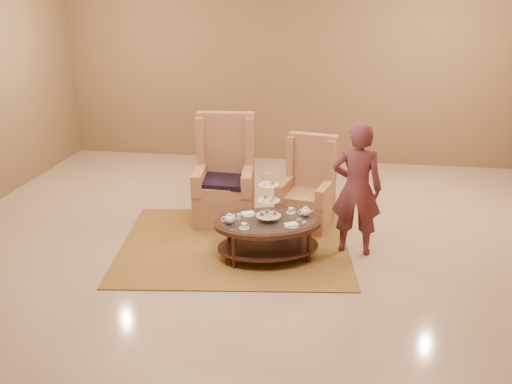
% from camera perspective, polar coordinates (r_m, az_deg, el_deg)
% --- Properties ---
extents(ground, '(8.00, 8.00, 0.00)m').
position_cam_1_polar(ground, '(6.83, -0.54, -6.12)').
color(ground, tan).
rests_on(ground, ground).
extents(ceiling, '(8.00, 8.00, 0.02)m').
position_cam_1_polar(ceiling, '(6.83, -0.54, -6.12)').
color(ceiling, silver).
rests_on(ceiling, ground).
extents(wall_back, '(8.00, 0.04, 3.50)m').
position_cam_1_polar(wall_back, '(10.19, 3.11, 12.79)').
color(wall_back, brown).
rests_on(wall_back, ground).
extents(rug, '(3.02, 2.63, 0.01)m').
position_cam_1_polar(rug, '(7.03, -2.15, -5.27)').
color(rug, olive).
rests_on(rug, ground).
extents(tea_table, '(1.45, 1.20, 1.04)m').
position_cam_1_polar(tea_table, '(6.58, 1.23, -3.55)').
color(tea_table, black).
rests_on(tea_table, ground).
extents(armchair_left, '(0.84, 0.87, 1.43)m').
position_cam_1_polar(armchair_left, '(7.67, -3.12, 0.72)').
color(armchair_left, '#AF7552').
rests_on(armchair_left, ground).
extents(armchair_right, '(0.77, 0.79, 1.19)m').
position_cam_1_polar(armchair_right, '(7.54, 5.16, -0.36)').
color(armchair_right, '#AF7552').
rests_on(armchair_right, ground).
extents(person, '(0.60, 0.42, 1.59)m').
position_cam_1_polar(person, '(6.67, 10.04, 0.30)').
color(person, '#58252C').
rests_on(person, ground).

